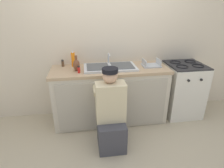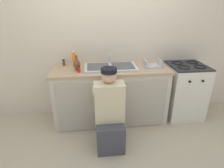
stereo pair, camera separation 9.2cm
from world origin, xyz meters
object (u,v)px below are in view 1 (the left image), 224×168
at_px(stove_range, 182,89).
at_px(soap_bottle_orange, 73,59).
at_px(sink_double_basin, 110,67).
at_px(dish_rack_tray, 151,65).
at_px(spice_bottle_red, 79,69).
at_px(spice_bottle_pepper, 63,63).
at_px(plumber_person, 111,116).
at_px(vase_decorative, 76,65).

distance_m(stove_range, soap_bottle_orange, 1.91).
xyz_separation_m(sink_double_basin, dish_rack_tray, (0.66, -0.00, 0.01)).
relative_size(sink_double_basin, stove_range, 0.86).
distance_m(spice_bottle_red, soap_bottle_orange, 0.33).
height_order(sink_double_basin, spice_bottle_pepper, sink_double_basin).
bearing_deg(spice_bottle_pepper, spice_bottle_red, -53.42).
relative_size(stove_range, spice_bottle_pepper, 8.82).
bearing_deg(sink_double_basin, stove_range, -0.10).
xyz_separation_m(plumber_person, soap_bottle_orange, (-0.47, 0.82, 0.56)).
bearing_deg(spice_bottle_pepper, sink_double_basin, -15.38).
distance_m(sink_double_basin, dish_rack_tray, 0.66).
relative_size(spice_bottle_red, soap_bottle_orange, 0.42).
distance_m(stove_range, spice_bottle_pepper, 2.06).
bearing_deg(stove_range, plumber_person, -154.33).
distance_m(sink_double_basin, soap_bottle_orange, 0.59).
height_order(sink_double_basin, vase_decorative, vase_decorative).
distance_m(spice_bottle_pepper, dish_rack_tray, 1.40).
distance_m(spice_bottle_pepper, spice_bottle_red, 0.43).
xyz_separation_m(spice_bottle_pepper, vase_decorative, (0.22, -0.25, 0.04)).
height_order(spice_bottle_pepper, spice_bottle_red, same).
distance_m(spice_bottle_red, dish_rack_tray, 1.14).
bearing_deg(soap_bottle_orange, spice_bottle_pepper, 171.16).
relative_size(sink_double_basin, plumber_person, 0.72).
distance_m(plumber_person, spice_bottle_pepper, 1.17).
relative_size(stove_range, dish_rack_tray, 3.31).
bearing_deg(sink_double_basin, soap_bottle_orange, 162.71).
relative_size(dish_rack_tray, vase_decorative, 1.22).
bearing_deg(sink_double_basin, spice_bottle_pepper, 164.62).
relative_size(spice_bottle_pepper, soap_bottle_orange, 0.42).
bearing_deg(stove_range, spice_bottle_red, -175.34).
relative_size(sink_double_basin, dish_rack_tray, 2.86).
bearing_deg(vase_decorative, soap_bottle_orange, 103.39).
height_order(sink_double_basin, dish_rack_tray, sink_double_basin).
bearing_deg(dish_rack_tray, spice_bottle_red, -172.83).
bearing_deg(dish_rack_tray, vase_decorative, -177.58).
bearing_deg(spice_bottle_pepper, plumber_person, -52.76).
bearing_deg(plumber_person, dish_rack_tray, 41.01).
relative_size(soap_bottle_orange, vase_decorative, 1.09).
xyz_separation_m(sink_double_basin, plumber_person, (-0.08, -0.65, -0.47)).
relative_size(sink_double_basin, soap_bottle_orange, 3.20).
distance_m(sink_double_basin, spice_bottle_pepper, 0.75).
bearing_deg(dish_rack_tray, soap_bottle_orange, 171.85).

